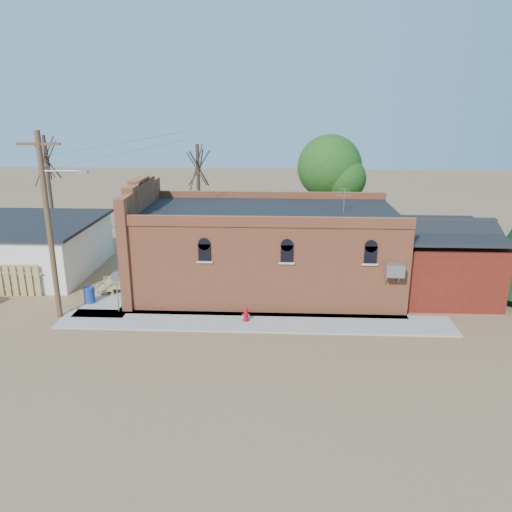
{
  "coord_description": "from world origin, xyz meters",
  "views": [
    {
      "loc": [
        2.62,
        -21.07,
        10.17
      ],
      "look_at": [
        1.41,
        4.1,
        2.4
      ],
      "focal_mm": 35.0,
      "sensor_mm": 36.0,
      "label": 1
    }
  ],
  "objects_px": {
    "stop_sign": "(116,281)",
    "utility_pole": "(50,223)",
    "fire_hydrant": "(246,314)",
    "brick_bar": "(261,250)",
    "trash_barrel": "(89,295)"
  },
  "relations": [
    {
      "from": "trash_barrel",
      "to": "fire_hydrant",
      "type": "bearing_deg",
      "value": -12.91
    },
    {
      "from": "utility_pole",
      "to": "fire_hydrant",
      "type": "bearing_deg",
      "value": -1.5
    },
    {
      "from": "fire_hydrant",
      "to": "brick_bar",
      "type": "bearing_deg",
      "value": 83.32
    },
    {
      "from": "stop_sign",
      "to": "utility_pole",
      "type": "bearing_deg",
      "value": 177.23
    },
    {
      "from": "brick_bar",
      "to": "utility_pole",
      "type": "height_order",
      "value": "utility_pole"
    },
    {
      "from": "utility_pole",
      "to": "stop_sign",
      "type": "distance_m",
      "value": 4.13
    },
    {
      "from": "fire_hydrant",
      "to": "trash_barrel",
      "type": "height_order",
      "value": "trash_barrel"
    },
    {
      "from": "utility_pole",
      "to": "stop_sign",
      "type": "bearing_deg",
      "value": 12.4
    },
    {
      "from": "brick_bar",
      "to": "utility_pole",
      "type": "bearing_deg",
      "value": -156.31
    },
    {
      "from": "fire_hydrant",
      "to": "stop_sign",
      "type": "distance_m",
      "value": 6.67
    },
    {
      "from": "brick_bar",
      "to": "stop_sign",
      "type": "relative_size",
      "value": 7.63
    },
    {
      "from": "brick_bar",
      "to": "trash_barrel",
      "type": "bearing_deg",
      "value": -163.69
    },
    {
      "from": "brick_bar",
      "to": "fire_hydrant",
      "type": "relative_size",
      "value": 24.01
    },
    {
      "from": "utility_pole",
      "to": "trash_barrel",
      "type": "distance_m",
      "value": 4.66
    },
    {
      "from": "stop_sign",
      "to": "trash_barrel",
      "type": "xyz_separation_m",
      "value": [
        -1.88,
        1.08,
        -1.23
      ]
    }
  ]
}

